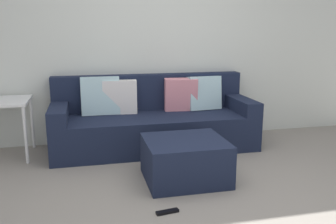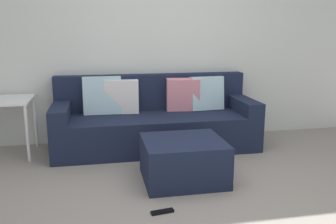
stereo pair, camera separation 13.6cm
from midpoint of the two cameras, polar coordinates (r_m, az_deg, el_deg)
name	(u,v)px [view 2 (the right image)]	position (r m, az deg, el deg)	size (l,w,h in m)	color
ground_plane	(201,208)	(3.16, 6.51, -14.81)	(8.20, 8.20, 0.00)	gray
wall_back	(158,39)	(4.89, -0.81, 11.44)	(6.30, 0.10, 2.69)	silver
couch_sectional	(155,121)	(4.59, -1.20, -1.42)	(2.49, 0.89, 0.90)	#192138
ottoman	(183,160)	(3.61, 3.50, -7.55)	(0.78, 0.71, 0.41)	#192138
side_table	(5,107)	(4.59, -23.49, 0.77)	(0.61, 0.63, 0.68)	white
remote_near_ottoman	(162,212)	(3.06, 0.42, -15.42)	(0.19, 0.05, 0.02)	black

